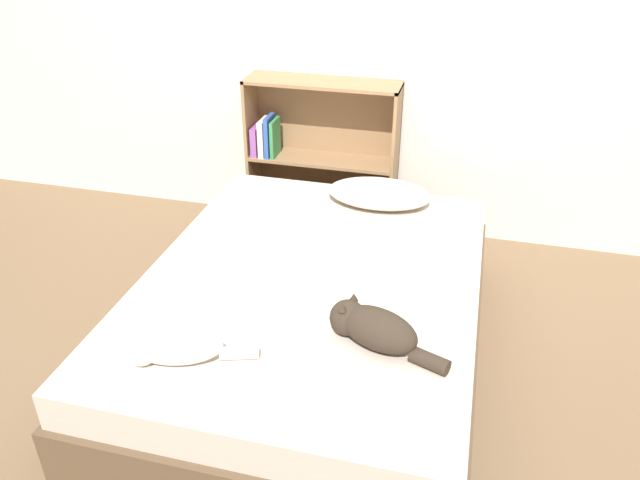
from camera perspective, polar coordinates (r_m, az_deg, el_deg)
name	(u,v)px	position (r m, az deg, el deg)	size (l,w,h in m)	color
ground_plane	(312,354)	(3.09, -0.71, -10.37)	(8.00, 8.00, 0.00)	brown
wall_back	(375,31)	(3.82, 5.05, 18.51)	(8.00, 0.06, 2.50)	silver
bed	(312,317)	(2.95, -0.74, -7.02)	(1.52, 2.02, 0.46)	brown
pillow	(379,193)	(3.45, 5.42, 4.27)	(0.57, 0.35, 0.11)	beige
cat_light	(172,348)	(2.37, -13.39, -9.56)	(0.48, 0.23, 0.15)	white
cat_dark	(373,327)	(2.39, 4.83, -7.97)	(0.48, 0.27, 0.16)	#33281E
bookshelf	(319,154)	(3.98, -0.10, 7.84)	(0.93, 0.26, 0.98)	#8E6B47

